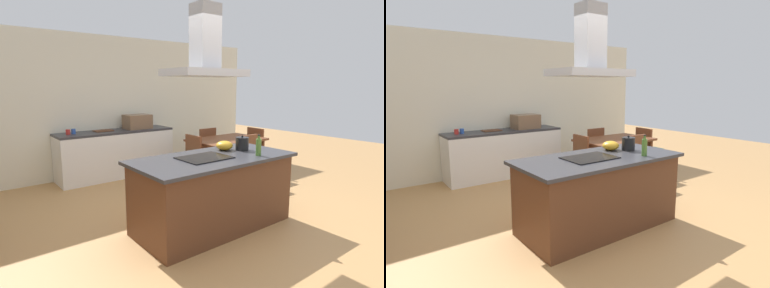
# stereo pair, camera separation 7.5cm
# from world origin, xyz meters

# --- Properties ---
(ground) EXTENTS (16.00, 16.00, 0.00)m
(ground) POSITION_xyz_m (0.00, 1.50, 0.00)
(ground) COLOR tan
(wall_back) EXTENTS (7.20, 0.10, 2.70)m
(wall_back) POSITION_xyz_m (0.00, 3.25, 1.35)
(wall_back) COLOR silver
(wall_back) RESTS_ON ground
(kitchen_island) EXTENTS (2.04, 0.96, 0.90)m
(kitchen_island) POSITION_xyz_m (0.00, 0.00, 0.45)
(kitchen_island) COLOR #59331E
(kitchen_island) RESTS_ON ground
(cooktop) EXTENTS (0.60, 0.44, 0.01)m
(cooktop) POSITION_xyz_m (-0.14, 0.00, 0.91)
(cooktop) COLOR black
(cooktop) RESTS_ON kitchen_island
(tea_kettle) EXTENTS (0.23, 0.18, 0.20)m
(tea_kettle) POSITION_xyz_m (0.57, 0.07, 0.99)
(tea_kettle) COLOR black
(tea_kettle) RESTS_ON kitchen_island
(olive_oil_bottle) EXTENTS (0.07, 0.07, 0.26)m
(olive_oil_bottle) POSITION_xyz_m (0.48, -0.29, 1.01)
(olive_oil_bottle) COLOR #47722D
(olive_oil_bottle) RESTS_ON kitchen_island
(mixing_bowl) EXTENTS (0.22, 0.22, 0.12)m
(mixing_bowl) POSITION_xyz_m (0.38, 0.22, 0.96)
(mixing_bowl) COLOR gold
(mixing_bowl) RESTS_ON kitchen_island
(back_counter) EXTENTS (2.22, 0.62, 0.90)m
(back_counter) POSITION_xyz_m (0.03, 2.88, 0.45)
(back_counter) COLOR white
(back_counter) RESTS_ON ground
(countertop_microwave) EXTENTS (0.50, 0.38, 0.28)m
(countertop_microwave) POSITION_xyz_m (0.50, 2.88, 1.04)
(countertop_microwave) COLOR brown
(countertop_microwave) RESTS_ON back_counter
(coffee_mug_red) EXTENTS (0.08, 0.08, 0.09)m
(coffee_mug_red) POSITION_xyz_m (-0.85, 2.90, 0.95)
(coffee_mug_red) COLOR red
(coffee_mug_red) RESTS_ON back_counter
(coffee_mug_blue) EXTENTS (0.08, 0.08, 0.09)m
(coffee_mug_blue) POSITION_xyz_m (-0.75, 2.92, 0.95)
(coffee_mug_blue) COLOR #2D56B2
(coffee_mug_blue) RESTS_ON back_counter
(cutting_board) EXTENTS (0.34, 0.24, 0.02)m
(cutting_board) POSITION_xyz_m (-0.20, 2.93, 0.91)
(cutting_board) COLOR #59331E
(cutting_board) RESTS_ON back_counter
(dining_table) EXTENTS (1.40, 0.90, 0.75)m
(dining_table) POSITION_xyz_m (1.69, 1.53, 0.67)
(dining_table) COLOR brown
(dining_table) RESTS_ON ground
(chair_facing_back_wall) EXTENTS (0.42, 0.42, 0.89)m
(chair_facing_back_wall) POSITION_xyz_m (1.69, 2.20, 0.51)
(chair_facing_back_wall) COLOR teal
(chair_facing_back_wall) RESTS_ON ground
(chair_at_right_end) EXTENTS (0.42, 0.42, 0.89)m
(chair_at_right_end) POSITION_xyz_m (2.60, 1.53, 0.51)
(chair_at_right_end) COLOR teal
(chair_at_right_end) RESTS_ON ground
(chair_facing_island) EXTENTS (0.42, 0.42, 0.89)m
(chair_facing_island) POSITION_xyz_m (1.69, 0.87, 0.51)
(chair_facing_island) COLOR teal
(chair_facing_island) RESTS_ON ground
(chair_at_left_end) EXTENTS (0.42, 0.42, 0.89)m
(chair_at_left_end) POSITION_xyz_m (0.77, 1.53, 0.51)
(chair_at_left_end) COLOR teal
(chair_at_left_end) RESTS_ON ground
(range_hood) EXTENTS (0.90, 0.55, 0.78)m
(range_hood) POSITION_xyz_m (-0.14, 0.00, 2.10)
(range_hood) COLOR #ADADB2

